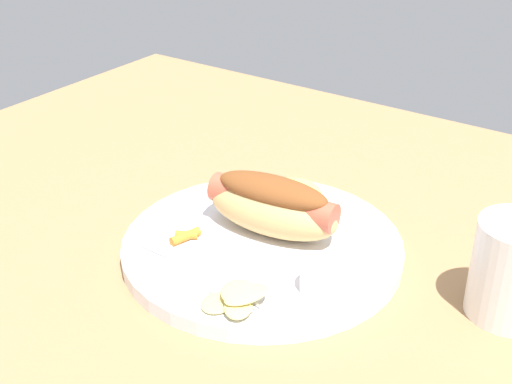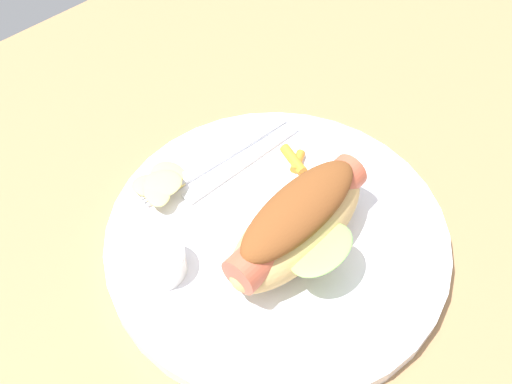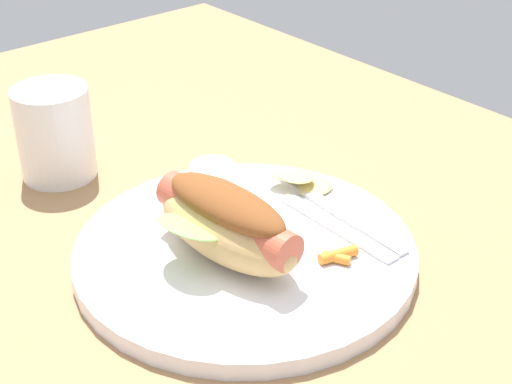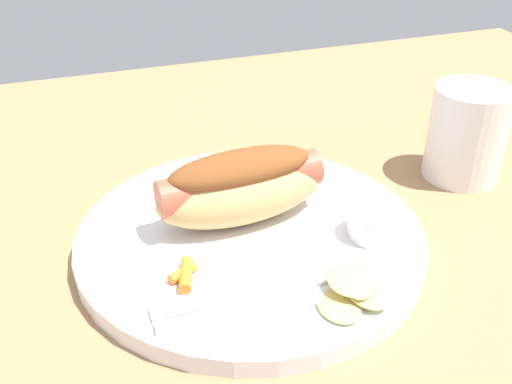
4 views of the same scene
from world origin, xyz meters
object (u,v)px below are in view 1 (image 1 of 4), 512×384
hot_dog (272,205)px  knife (191,264)px  sauce_ramekin (323,279)px  chips_pile (235,298)px  plate (262,247)px  carrot_garnish (186,236)px  fork (188,276)px

hot_dog → knife: bearing=-112.0°
sauce_ramekin → chips_pile: size_ratio=0.74×
plate → knife: (-3.24, -7.91, 0.98)cm
knife → carrot_garnish: size_ratio=3.78×
chips_pile → carrot_garnish: chips_pile is taller
plate → knife: 8.60cm
knife → chips_pile: size_ratio=2.31×
plate → fork: fork is taller
plate → sauce_ramekin: sauce_ramekin is taller
plate → hot_dog: bearing=94.0°
sauce_ramekin → plate: bearing=157.7°
sauce_ramekin → fork: 13.13cm
chips_pile → carrot_garnish: bearing=150.7°
sauce_ramekin → fork: size_ratio=0.26×
fork → knife: 2.20cm
fork → carrot_garnish: 7.07cm
hot_dog → knife: hot_dog is taller
hot_dog → fork: (-1.96, -11.79, -3.16)cm
chips_pile → fork: bearing=172.0°
plate → hot_dog: 4.62cm
plate → carrot_garnish: bearing=-146.5°
chips_pile → carrot_garnish: 12.69cm
knife → fork: bearing=-58.2°
knife → chips_pile: bearing=-19.6°
sauce_ramekin → carrot_garnish: size_ratio=1.21×
sauce_ramekin → knife: sauce_ramekin is taller
plate → knife: knife is taller
knife → chips_pile: (7.55, -2.78, 0.68)cm
chips_pile → hot_dog: bearing=109.3°
plate → sauce_ramekin: (9.61, -3.94, 2.06)cm
chips_pile → sauce_ramekin: bearing=51.8°
hot_dog → sauce_ramekin: hot_dog is taller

